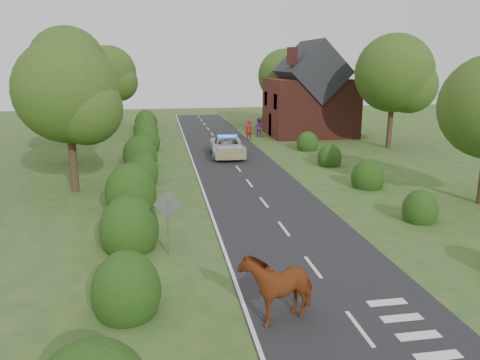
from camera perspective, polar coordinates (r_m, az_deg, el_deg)
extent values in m
plane|color=#2B5522|center=(17.08, 8.88, -10.50)|extent=(120.00, 120.00, 0.00)
cube|color=black|center=(30.93, 0.10, 0.97)|extent=(6.00, 70.00, 0.02)
cube|color=white|center=(13.78, 14.36, -17.10)|extent=(0.12, 1.80, 0.01)
cube|color=white|center=(17.07, 8.88, -10.42)|extent=(0.12, 1.80, 0.01)
cube|color=white|center=(20.61, 5.36, -5.91)|extent=(0.12, 1.80, 0.01)
cube|color=white|center=(24.29, 2.93, -2.72)|extent=(0.12, 1.80, 0.01)
cube|color=white|center=(28.06, 1.15, -0.38)|extent=(0.12, 1.80, 0.01)
cube|color=white|center=(31.88, -0.20, 1.40)|extent=(0.12, 1.80, 0.01)
cube|color=white|center=(35.75, -1.27, 2.80)|extent=(0.12, 1.80, 0.01)
cube|color=white|center=(39.64, -2.12, 3.92)|extent=(0.12, 1.80, 0.01)
cube|color=white|center=(43.55, -2.83, 4.84)|extent=(0.12, 1.80, 0.01)
cube|color=white|center=(47.47, -3.42, 5.61)|extent=(0.12, 1.80, 0.01)
cube|color=white|center=(51.41, -3.92, 6.26)|extent=(0.12, 1.80, 0.01)
cube|color=white|center=(55.36, -4.35, 6.82)|extent=(0.12, 1.80, 0.01)
cube|color=white|center=(59.31, -4.73, 7.31)|extent=(0.12, 1.80, 0.01)
cube|color=white|center=(63.27, -5.05, 7.73)|extent=(0.12, 1.80, 0.01)
cube|color=white|center=(30.57, -5.26, 0.78)|extent=(0.12, 70.00, 0.01)
cube|color=white|center=(13.29, 22.98, -19.14)|extent=(1.20, 0.35, 0.01)
cube|color=white|center=(13.93, 20.93, -17.29)|extent=(1.20, 0.35, 0.01)
cube|color=white|center=(14.59, 19.10, -15.60)|extent=(1.20, 0.35, 0.01)
cube|color=white|center=(15.28, 17.45, -14.04)|extent=(1.20, 0.35, 0.01)
ellipsoid|color=black|center=(14.25, -13.67, -13.04)|extent=(2.00, 2.10, 2.40)
ellipsoid|color=black|center=(18.82, -13.35, -5.91)|extent=(2.30, 2.41, 2.70)
ellipsoid|color=black|center=(23.56, -13.16, -1.60)|extent=(2.50, 2.62, 3.00)
ellipsoid|color=black|center=(28.42, -12.01, 0.87)|extent=(2.10, 2.20, 2.50)
ellipsoid|color=black|center=(33.30, -12.07, 2.94)|extent=(2.40, 2.52, 2.80)
ellipsoid|color=black|center=(39.20, -11.33, 4.56)|extent=(2.20, 2.31, 2.60)
ellipsoid|color=black|center=(45.13, -11.42, 5.83)|extent=(2.30, 2.41, 2.70)
ellipsoid|color=black|center=(51.08, -11.37, 6.81)|extent=(2.40, 2.52, 2.80)
ellipsoid|color=black|center=(22.91, 21.08, -3.44)|extent=(1.60, 1.68, 1.90)
ellipsoid|color=black|center=(28.08, 15.29, 0.28)|extent=(1.90, 2.00, 2.10)
ellipsoid|color=black|center=(33.44, 10.86, 2.67)|extent=(1.70, 1.78, 2.00)
ellipsoid|color=black|center=(39.11, 8.22, 4.43)|extent=(1.80, 1.89, 2.00)
ellipsoid|color=black|center=(52.42, 3.32, 7.00)|extent=(1.70, 1.78, 2.00)
cylinder|color=#332316|center=(27.58, -19.71, 2.69)|extent=(0.44, 0.44, 3.96)
sphere|color=#254211|center=(27.14, -20.35, 10.15)|extent=(5.60, 5.60, 5.60)
sphere|color=#486925|center=(26.50, -18.30, 8.28)|extent=(3.92, 3.92, 3.92)
cylinder|color=#332316|center=(35.62, -19.97, 4.92)|extent=(0.44, 0.44, 3.74)
sphere|color=#254211|center=(35.29, -20.44, 10.37)|extent=(5.60, 5.60, 5.60)
sphere|color=#486925|center=(34.63, -18.88, 9.03)|extent=(3.92, 3.92, 3.92)
cylinder|color=#332316|center=(45.59, -19.78, 7.49)|extent=(0.44, 0.44, 4.84)
sphere|color=#254211|center=(45.35, -20.25, 13.01)|extent=(6.80, 6.80, 6.80)
sphere|color=#486925|center=(44.51, -18.75, 11.70)|extent=(4.76, 4.76, 4.76)
cylinder|color=#332316|center=(55.15, -15.44, 8.49)|extent=(0.44, 0.44, 4.18)
sphere|color=#254211|center=(54.94, -15.70, 12.43)|extent=(6.00, 6.00, 6.00)
sphere|color=#486925|center=(54.28, -14.57, 11.48)|extent=(4.20, 4.20, 4.20)
cylinder|color=#332316|center=(41.65, 17.84, 6.78)|extent=(0.44, 0.44, 4.40)
sphere|color=#254211|center=(41.37, 18.27, 12.27)|extent=(6.40, 6.40, 6.40)
sphere|color=#486925|center=(41.38, 19.97, 10.75)|extent=(4.48, 4.48, 4.48)
cylinder|color=#332316|center=(54.77, 5.34, 8.78)|extent=(0.44, 0.44, 3.96)
sphere|color=#254211|center=(54.55, 5.43, 12.55)|extent=(6.00, 6.00, 6.00)
sphere|color=#486925|center=(54.29, 6.67, 11.56)|extent=(4.20, 4.20, 4.20)
cylinder|color=gray|center=(17.71, -8.73, -5.73)|extent=(0.08, 0.08, 2.20)
cube|color=gray|center=(17.42, -8.84, -2.95)|extent=(1.06, 0.04, 1.06)
cube|color=maroon|center=(47.20, 8.48, 8.77)|extent=(8.00, 7.00, 5.50)
cube|color=black|center=(47.01, 8.64, 12.96)|extent=(5.94, 7.40, 5.94)
cube|color=maroon|center=(44.36, 6.37, 14.77)|extent=(0.80, 0.80, 1.60)
imported|color=brown|center=(13.63, 4.60, -13.11)|extent=(2.68, 2.04, 1.69)
imported|color=silver|center=(36.16, -1.56, 4.10)|extent=(2.76, 5.52, 1.50)
cube|color=yellow|center=(33.50, -1.12, 3.16)|extent=(2.24, 0.17, 0.83)
cube|color=blue|center=(36.02, -1.57, 5.40)|extent=(1.51, 0.35, 0.14)
imported|color=#A81A12|center=(44.10, 1.06, 6.13)|extent=(0.77, 0.64, 1.81)
imported|color=#5E2C72|center=(45.78, 2.26, 6.44)|extent=(1.09, 0.98, 1.84)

